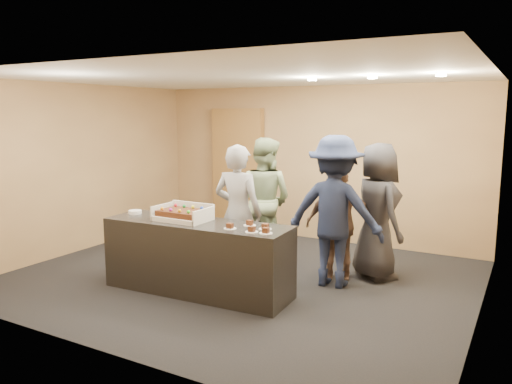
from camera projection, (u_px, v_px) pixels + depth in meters
The scene contains 17 objects.
room at pixel (240, 180), 6.66m from camera, with size 6.04×6.00×2.70m.
serving_counter at pixel (198, 257), 6.25m from camera, with size 2.40×0.70×0.90m, color black.
storage_cabinet at pixel (238, 170), 9.49m from camera, with size 1.05×0.15×2.32m, color brown.
cake_box at pixel (184, 216), 6.30m from camera, with size 0.67×0.46×0.20m.
sheet_cake at pixel (183, 213), 6.27m from camera, with size 0.57×0.39×0.11m.
plate_stack at pixel (135, 212), 6.69m from camera, with size 0.18×0.18×0.04m, color white.
slice_a at pixel (230, 227), 5.81m from camera, with size 0.15×0.15×0.07m.
slice_b at pixel (250, 224), 5.97m from camera, with size 0.15×0.15×0.07m.
slice_c at pixel (252, 230), 5.65m from camera, with size 0.15×0.15×0.07m.
slice_d at pixel (265, 227), 5.79m from camera, with size 0.15×0.15×0.07m.
slice_e at pixel (266, 232), 5.58m from camera, with size 0.15×0.15×0.07m.
person_server_grey at pixel (238, 213), 6.61m from camera, with size 0.67×0.44×1.84m, color gray.
person_sage_man at pixel (264, 200), 7.53m from camera, with size 0.91×0.71×1.88m, color gray.
person_navy_man at pixel (335, 211), 6.43m from camera, with size 1.27×0.73×1.96m, color #18203B.
person_brown_extra at pixel (340, 223), 6.69m from camera, with size 0.91×0.38×1.55m, color brown.
person_dark_suit at pixel (377, 211), 6.74m from camera, with size 0.90×0.59×1.85m, color #242328.
ceiling_spotlights at pixel (372, 77), 6.11m from camera, with size 1.72×0.12×0.03m.
Camera 1 is at (3.41, -5.66, 2.24)m, focal length 35.00 mm.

